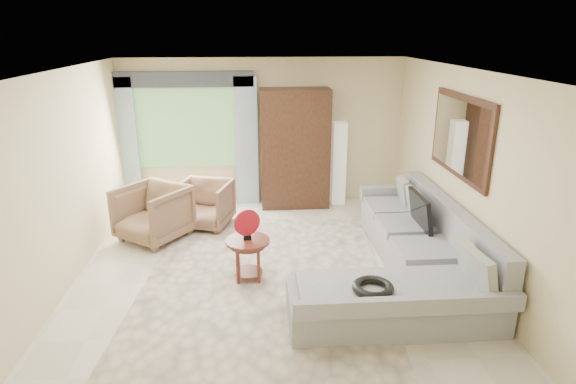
{
  "coord_description": "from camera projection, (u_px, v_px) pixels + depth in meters",
  "views": [
    {
      "loc": [
        -0.19,
        -5.53,
        3.04
      ],
      "look_at": [
        0.25,
        0.35,
        1.05
      ],
      "focal_mm": 30.0,
      "sensor_mm": 36.0,
      "label": 1
    }
  ],
  "objects": [
    {
      "name": "ground",
      "position": [
        271.0,
        278.0,
        6.21
      ],
      "size": [
        6.0,
        6.0,
        0.0
      ],
      "primitive_type": "plane",
      "color": "silver",
      "rests_on": "ground"
    },
    {
      "name": "area_rug",
      "position": [
        264.0,
        277.0,
        6.21
      ],
      "size": [
        3.33,
        4.24,
        0.02
      ],
      "primitive_type": "cube",
      "rotation": [
        0.0,
        0.0,
        -0.09
      ],
      "color": "beige",
      "rests_on": "ground"
    },
    {
      "name": "sectional_sofa",
      "position": [
        412.0,
        260.0,
        6.08
      ],
      "size": [
        2.3,
        3.46,
        0.9
      ],
      "color": "#A1A4A9",
      "rests_on": "ground"
    },
    {
      "name": "tv_screen",
      "position": [
        420.0,
        211.0,
        6.5
      ],
      "size": [
        0.14,
        0.74,
        0.48
      ],
      "primitive_type": "cube",
      "rotation": [
        0.0,
        -0.17,
        0.0
      ],
      "color": "black",
      "rests_on": "sectional_sofa"
    },
    {
      "name": "garden_hose",
      "position": [
        373.0,
        288.0,
        4.91
      ],
      "size": [
        0.43,
        0.43,
        0.09
      ],
      "primitive_type": "torus",
      "color": "black",
      "rests_on": "sectional_sofa"
    },
    {
      "name": "coffee_table",
      "position": [
        248.0,
        259.0,
        6.08
      ],
      "size": [
        0.56,
        0.56,
        0.56
      ],
      "rotation": [
        0.0,
        0.0,
        0.39
      ],
      "color": "#481A13",
      "rests_on": "ground"
    },
    {
      "name": "red_disc",
      "position": [
        247.0,
        223.0,
        5.92
      ],
      "size": [
        0.32,
        0.16,
        0.34
      ],
      "primitive_type": "cylinder",
      "rotation": [
        1.57,
        0.0,
        0.41
      ],
      "color": "#AB111E",
      "rests_on": "coffee_table"
    },
    {
      "name": "armchair_left",
      "position": [
        153.0,
        213.0,
        7.24
      ],
      "size": [
        1.27,
        1.28,
        0.84
      ],
      "primitive_type": "imported",
      "rotation": [
        0.0,
        0.0,
        -0.62
      ],
      "color": "#816046",
      "rests_on": "ground"
    },
    {
      "name": "armchair_right",
      "position": [
        204.0,
        204.0,
        7.74
      ],
      "size": [
        1.0,
        1.02,
        0.75
      ],
      "primitive_type": "imported",
      "rotation": [
        0.0,
        0.0,
        -0.28
      ],
      "color": "#8E654D",
      "rests_on": "ground"
    },
    {
      "name": "potted_plant",
      "position": [
        122.0,
        198.0,
        8.24
      ],
      "size": [
        0.68,
        0.64,
        0.6
      ],
      "primitive_type": "imported",
      "rotation": [
        0.0,
        0.0,
        0.38
      ],
      "color": "#999999",
      "rests_on": "ground"
    },
    {
      "name": "armoire",
      "position": [
        295.0,
        149.0,
        8.49
      ],
      "size": [
        1.2,
        0.55,
        2.1
      ],
      "primitive_type": "cube",
      "color": "black",
      "rests_on": "ground"
    },
    {
      "name": "floor_lamp",
      "position": [
        339.0,
        163.0,
        8.69
      ],
      "size": [
        0.24,
        0.24,
        1.5
      ],
      "primitive_type": "cube",
      "color": "silver",
      "rests_on": "ground"
    },
    {
      "name": "window",
      "position": [
        187.0,
        128.0,
        8.48
      ],
      "size": [
        1.8,
        0.04,
        1.4
      ],
      "primitive_type": "cube",
      "color": "#669E59",
      "rests_on": "wall_back"
    },
    {
      "name": "curtain_left",
      "position": [
        126.0,
        144.0,
        8.4
      ],
      "size": [
        0.4,
        0.08,
        2.3
      ],
      "primitive_type": "cube",
      "color": "#9EB7CC",
      "rests_on": "ground"
    },
    {
      "name": "curtain_right",
      "position": [
        247.0,
        142.0,
        8.54
      ],
      "size": [
        0.4,
        0.08,
        2.3
      ],
      "primitive_type": "cube",
      "color": "#9EB7CC",
      "rests_on": "ground"
    },
    {
      "name": "valance",
      "position": [
        183.0,
        79.0,
        8.14
      ],
      "size": [
        2.4,
        0.12,
        0.26
      ],
      "primitive_type": "cube",
      "color": "#1E232D",
      "rests_on": "wall_back"
    },
    {
      "name": "wall_mirror",
      "position": [
        460.0,
        136.0,
        6.16
      ],
      "size": [
        0.05,
        1.7,
        1.05
      ],
      "color": "black",
      "rests_on": "wall_right"
    }
  ]
}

